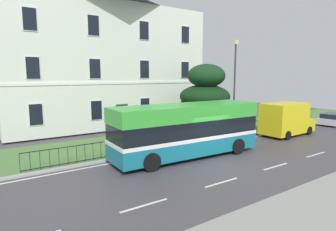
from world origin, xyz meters
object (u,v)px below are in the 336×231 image
object	(u,v)px
evergreen_tree	(206,104)
parked_hatchback_01	(334,119)
georgian_townhouse	(101,54)
white_panel_van	(286,119)
street_lamp_post	(235,81)
litter_bin	(163,138)
single_decker_bus	(187,130)

from	to	relation	value
evergreen_tree	parked_hatchback_01	world-z (taller)	evergreen_tree
georgian_townhouse	white_panel_van	xyz separation A→B (m)	(9.95, -13.60, -5.44)
white_panel_van	street_lamp_post	bearing A→B (deg)	132.41
parked_hatchback_01	litter_bin	distance (m)	18.70
georgian_townhouse	evergreen_tree	size ratio (longest dim) A/B	3.22
georgian_townhouse	street_lamp_post	size ratio (longest dim) A/B	2.49
white_panel_van	parked_hatchback_01	size ratio (longest dim) A/B	1.18
parked_hatchback_01	litter_bin	size ratio (longest dim) A/B	3.85
parked_hatchback_01	single_decker_bus	bearing A→B (deg)	176.46
street_lamp_post	white_panel_van	bearing A→B (deg)	-46.08
georgian_townhouse	white_panel_van	world-z (taller)	georgian_townhouse
evergreen_tree	white_panel_van	world-z (taller)	evergreen_tree
evergreen_tree	single_decker_bus	bearing A→B (deg)	-139.14
evergreen_tree	street_lamp_post	xyz separation A→B (m)	(0.73, -2.59, 2.11)
georgian_townhouse	street_lamp_post	world-z (taller)	georgian_townhouse
white_panel_van	litter_bin	xyz separation A→B (m)	(-10.23, 2.32, -0.67)
georgian_townhouse	single_decker_bus	size ratio (longest dim) A/B	2.01
street_lamp_post	evergreen_tree	bearing A→B (deg)	105.77
litter_bin	white_panel_van	bearing A→B (deg)	-12.75
single_decker_bus	parked_hatchback_01	distance (m)	18.62
single_decker_bus	white_panel_van	world-z (taller)	single_decker_bus
evergreen_tree	white_panel_van	bearing A→B (deg)	-57.21
evergreen_tree	street_lamp_post	size ratio (longest dim) A/B	0.77
white_panel_van	street_lamp_post	xyz separation A→B (m)	(-2.83, 2.94, 3.02)
evergreen_tree	single_decker_bus	xyz separation A→B (m)	(-6.67, -5.77, -0.60)
georgian_townhouse	white_panel_van	size ratio (longest dim) A/B	3.81
white_panel_van	litter_bin	size ratio (longest dim) A/B	4.56
parked_hatchback_01	street_lamp_post	xyz separation A→B (m)	(-11.18, 2.69, 3.79)
parked_hatchback_01	white_panel_van	bearing A→B (deg)	176.65
white_panel_van	litter_bin	world-z (taller)	white_panel_van
street_lamp_post	litter_bin	bearing A→B (deg)	-175.21
street_lamp_post	georgian_townhouse	bearing A→B (deg)	123.76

